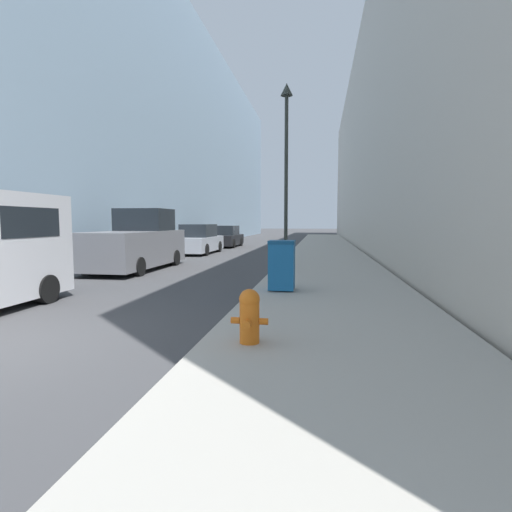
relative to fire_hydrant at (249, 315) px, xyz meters
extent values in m
cube|color=#ADA89E|center=(1.26, 17.42, -0.47)|extent=(3.92, 60.00, 0.16)
cube|color=#849EB2|center=(-14.14, 25.42, 7.90)|extent=(12.00, 60.00, 16.90)
cube|color=beige|center=(9.33, 25.42, 6.81)|extent=(12.00, 60.00, 14.72)
cylinder|color=orange|center=(0.00, 0.00, -0.11)|extent=(0.27, 0.27, 0.55)
sphere|color=orange|center=(0.00, 0.00, 0.21)|extent=(0.28, 0.28, 0.28)
cylinder|color=orange|center=(0.00, 0.00, 0.30)|extent=(0.08, 0.08, 0.06)
cylinder|color=orange|center=(0.00, -0.19, -0.09)|extent=(0.11, 0.12, 0.11)
cylinder|color=orange|center=(-0.20, 0.00, -0.09)|extent=(0.12, 0.09, 0.09)
cylinder|color=orange|center=(0.20, 0.00, -0.09)|extent=(0.12, 0.09, 0.09)
cube|color=#19609E|center=(0.03, 4.25, 0.19)|extent=(0.60, 0.60, 1.09)
cube|color=navy|center=(0.03, 4.25, 0.78)|extent=(0.62, 0.62, 0.08)
cylinder|color=black|center=(-0.22, 4.51, -0.31)|extent=(0.05, 0.16, 0.16)
cylinder|color=black|center=(0.29, 4.51, -0.31)|extent=(0.05, 0.16, 0.16)
cylinder|color=#2D332D|center=(-0.28, 8.89, -0.27)|extent=(0.24, 0.24, 0.25)
cylinder|color=#2D332D|center=(-0.28, 8.89, 2.60)|extent=(0.13, 0.13, 5.99)
cone|color=#2D332D|center=(-0.28, 8.89, 5.81)|extent=(0.42, 0.42, 0.42)
cylinder|color=black|center=(-5.07, 2.64, -0.23)|extent=(0.24, 0.64, 0.64)
cube|color=slate|center=(-5.98, 8.81, 0.27)|extent=(2.05, 5.40, 1.28)
cube|color=black|center=(-5.98, 9.76, 1.34)|extent=(1.88, 1.73, 0.86)
cylinder|color=black|center=(-6.93, 10.49, -0.23)|extent=(0.24, 0.64, 0.64)
cylinder|color=black|center=(-5.03, 10.49, -0.23)|extent=(0.24, 0.64, 0.64)
cylinder|color=black|center=(-6.93, 7.14, -0.23)|extent=(0.24, 0.64, 0.64)
cylinder|color=black|center=(-5.03, 7.14, -0.23)|extent=(0.24, 0.64, 0.64)
cube|color=#A3A8B2|center=(-5.90, 16.60, 0.01)|extent=(1.74, 4.63, 0.79)
cube|color=#1E2328|center=(-5.90, 16.60, 0.76)|extent=(1.53, 2.41, 0.71)
cylinder|color=black|center=(-6.70, 17.98, -0.23)|extent=(0.24, 0.64, 0.64)
cylinder|color=black|center=(-5.10, 17.98, -0.23)|extent=(0.24, 0.64, 0.64)
cylinder|color=black|center=(-6.70, 15.21, -0.23)|extent=(0.24, 0.64, 0.64)
cylinder|color=black|center=(-5.10, 15.21, -0.23)|extent=(0.24, 0.64, 0.64)
cube|color=black|center=(-5.88, 22.78, -0.04)|extent=(1.90, 4.42, 0.71)
cube|color=#1E2328|center=(-5.88, 22.78, 0.65)|extent=(1.67, 2.30, 0.66)
cylinder|color=black|center=(-6.76, 24.10, -0.23)|extent=(0.24, 0.64, 0.64)
cylinder|color=black|center=(-5.00, 24.10, -0.23)|extent=(0.24, 0.64, 0.64)
cylinder|color=black|center=(-6.76, 21.45, -0.23)|extent=(0.24, 0.64, 0.64)
cylinder|color=black|center=(-5.00, 21.45, -0.23)|extent=(0.24, 0.64, 0.64)
camera|label=1|loc=(0.94, -5.26, 1.26)|focal=28.00mm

